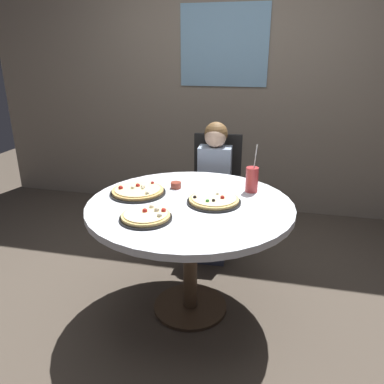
{
  "coord_description": "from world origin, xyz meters",
  "views": [
    {
      "loc": [
        0.49,
        -2.02,
        1.6
      ],
      "look_at": [
        0.0,
        0.05,
        0.8
      ],
      "focal_mm": 35.27,
      "sensor_mm": 36.0,
      "label": 1
    }
  ],
  "objects_px": {
    "pizza_cheese": "(214,200)",
    "pizza_pepperoni": "(138,191)",
    "sauce_bowl": "(176,185)",
    "soda_cup": "(252,179)",
    "chair_wooden": "(216,185)",
    "dining_table": "(190,217)",
    "pizza_veggie": "(146,216)",
    "diner_child": "(213,198)"
  },
  "relations": [
    {
      "from": "diner_child",
      "to": "soda_cup",
      "type": "relative_size",
      "value": 3.52
    },
    {
      "from": "chair_wooden",
      "to": "pizza_veggie",
      "type": "bearing_deg",
      "value": -97.82
    },
    {
      "from": "pizza_pepperoni",
      "to": "soda_cup",
      "type": "relative_size",
      "value": 1.15
    },
    {
      "from": "soda_cup",
      "to": "sauce_bowl",
      "type": "height_order",
      "value": "soda_cup"
    },
    {
      "from": "pizza_veggie",
      "to": "sauce_bowl",
      "type": "distance_m",
      "value": 0.51
    },
    {
      "from": "dining_table",
      "to": "pizza_pepperoni",
      "type": "xyz_separation_m",
      "value": [
        -0.36,
        0.07,
        0.11
      ]
    },
    {
      "from": "soda_cup",
      "to": "sauce_bowl",
      "type": "distance_m",
      "value": 0.49
    },
    {
      "from": "dining_table",
      "to": "soda_cup",
      "type": "xyz_separation_m",
      "value": [
        0.34,
        0.28,
        0.18
      ]
    },
    {
      "from": "dining_table",
      "to": "pizza_cheese",
      "type": "relative_size",
      "value": 3.8
    },
    {
      "from": "pizza_cheese",
      "to": "chair_wooden",
      "type": "bearing_deg",
      "value": 98.82
    },
    {
      "from": "pizza_pepperoni",
      "to": "sauce_bowl",
      "type": "relative_size",
      "value": 5.04
    },
    {
      "from": "dining_table",
      "to": "pizza_veggie",
      "type": "height_order",
      "value": "pizza_veggie"
    },
    {
      "from": "soda_cup",
      "to": "diner_child",
      "type": "bearing_deg",
      "value": 124.09
    },
    {
      "from": "diner_child",
      "to": "pizza_cheese",
      "type": "relative_size",
      "value": 3.35
    },
    {
      "from": "dining_table",
      "to": "soda_cup",
      "type": "height_order",
      "value": "soda_cup"
    },
    {
      "from": "chair_wooden",
      "to": "soda_cup",
      "type": "xyz_separation_m",
      "value": [
        0.34,
        -0.67,
        0.3
      ]
    },
    {
      "from": "soda_cup",
      "to": "pizza_cheese",
      "type": "bearing_deg",
      "value": -129.14
    },
    {
      "from": "pizza_cheese",
      "to": "sauce_bowl",
      "type": "distance_m",
      "value": 0.35
    },
    {
      "from": "pizza_veggie",
      "to": "sauce_bowl",
      "type": "relative_size",
      "value": 4.08
    },
    {
      "from": "pizza_cheese",
      "to": "sauce_bowl",
      "type": "relative_size",
      "value": 4.62
    },
    {
      "from": "pizza_veggie",
      "to": "pizza_pepperoni",
      "type": "bearing_deg",
      "value": 117.39
    },
    {
      "from": "sauce_bowl",
      "to": "pizza_pepperoni",
      "type": "bearing_deg",
      "value": -142.92
    },
    {
      "from": "chair_wooden",
      "to": "pizza_veggie",
      "type": "relative_size",
      "value": 3.32
    },
    {
      "from": "pizza_pepperoni",
      "to": "soda_cup",
      "type": "bearing_deg",
      "value": 16.45
    },
    {
      "from": "pizza_cheese",
      "to": "pizza_veggie",
      "type": "bearing_deg",
      "value": -134.96
    },
    {
      "from": "diner_child",
      "to": "chair_wooden",
      "type": "bearing_deg",
      "value": 92.92
    },
    {
      "from": "pizza_cheese",
      "to": "pizza_pepperoni",
      "type": "distance_m",
      "value": 0.5
    },
    {
      "from": "soda_cup",
      "to": "sauce_bowl",
      "type": "xyz_separation_m",
      "value": [
        -0.49,
        -0.05,
        -0.06
      ]
    },
    {
      "from": "chair_wooden",
      "to": "sauce_bowl",
      "type": "xyz_separation_m",
      "value": [
        -0.15,
        -0.72,
        0.24
      ]
    },
    {
      "from": "dining_table",
      "to": "pizza_pepperoni",
      "type": "relative_size",
      "value": 3.48
    },
    {
      "from": "diner_child",
      "to": "pizza_veggie",
      "type": "relative_size",
      "value": 3.79
    },
    {
      "from": "chair_wooden",
      "to": "diner_child",
      "type": "xyz_separation_m",
      "value": [
        0.01,
        -0.18,
        -0.05
      ]
    },
    {
      "from": "pizza_veggie",
      "to": "sauce_bowl",
      "type": "height_order",
      "value": "pizza_veggie"
    },
    {
      "from": "chair_wooden",
      "to": "pizza_pepperoni",
      "type": "distance_m",
      "value": 0.98
    },
    {
      "from": "diner_child",
      "to": "pizza_pepperoni",
      "type": "relative_size",
      "value": 3.07
    },
    {
      "from": "soda_cup",
      "to": "sauce_bowl",
      "type": "bearing_deg",
      "value": -174.26
    },
    {
      "from": "pizza_pepperoni",
      "to": "pizza_cheese",
      "type": "bearing_deg",
      "value": -4.65
    },
    {
      "from": "soda_cup",
      "to": "sauce_bowl",
      "type": "relative_size",
      "value": 4.39
    },
    {
      "from": "dining_table",
      "to": "diner_child",
      "type": "bearing_deg",
      "value": 89.69
    },
    {
      "from": "dining_table",
      "to": "soda_cup",
      "type": "relative_size",
      "value": 4.0
    },
    {
      "from": "pizza_pepperoni",
      "to": "soda_cup",
      "type": "height_order",
      "value": "soda_cup"
    },
    {
      "from": "dining_table",
      "to": "sauce_bowl",
      "type": "bearing_deg",
      "value": 123.39
    }
  ]
}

